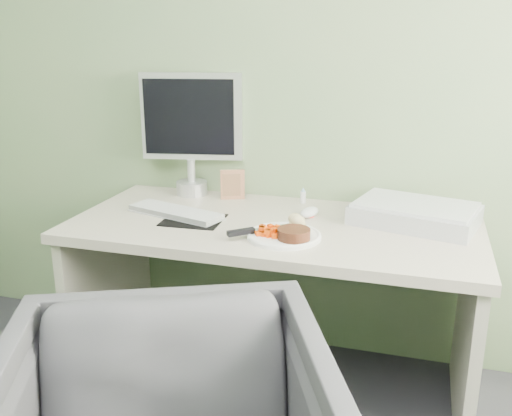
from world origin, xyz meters
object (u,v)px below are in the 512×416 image
(scanner, at_px, (415,215))
(monitor, at_px, (192,127))
(plate, at_px, (284,236))
(desk, at_px, (273,266))

(scanner, distance_m, monitor, 1.05)
(plate, relative_size, monitor, 0.49)
(monitor, bearing_deg, desk, -44.85)
(plate, relative_size, scanner, 0.59)
(scanner, relative_size, monitor, 0.84)
(desk, relative_size, plate, 5.89)
(desk, bearing_deg, scanner, 15.61)
(desk, relative_size, monitor, 2.91)
(scanner, bearing_deg, monitor, -175.20)
(plate, distance_m, monitor, 0.79)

